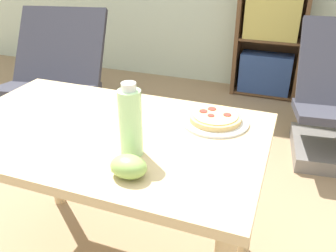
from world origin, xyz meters
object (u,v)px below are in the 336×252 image
(pizza_on_plate, at_px, (215,119))
(lounge_chair_near, at_px, (57,92))
(grape_bunch, at_px, (129,166))
(bookshelf, at_px, (273,15))
(drink_bottle, at_px, (131,122))

(pizza_on_plate, xyz_separation_m, lounge_chair_near, (-1.47, 0.93, -0.45))
(pizza_on_plate, relative_size, lounge_chair_near, 0.29)
(grape_bunch, distance_m, bookshelf, 2.62)
(grape_bunch, height_order, lounge_chair_near, lounge_chair_near)
(drink_bottle, distance_m, lounge_chair_near, 1.86)
(drink_bottle, bearing_deg, lounge_chair_near, 135.74)
(grape_bunch, bearing_deg, lounge_chair_near, 134.21)
(lounge_chair_near, distance_m, bookshelf, 1.99)
(drink_bottle, bearing_deg, pizza_on_plate, 57.14)
(grape_bunch, relative_size, bookshelf, 0.07)
(pizza_on_plate, distance_m, bookshelf, 2.19)
(grape_bunch, xyz_separation_m, lounge_chair_near, (-1.32, 1.35, -0.47))
(drink_bottle, bearing_deg, grape_bunch, -67.93)
(pizza_on_plate, bearing_deg, lounge_chair_near, 147.83)
(lounge_chair_near, bearing_deg, drink_bottle, -56.80)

